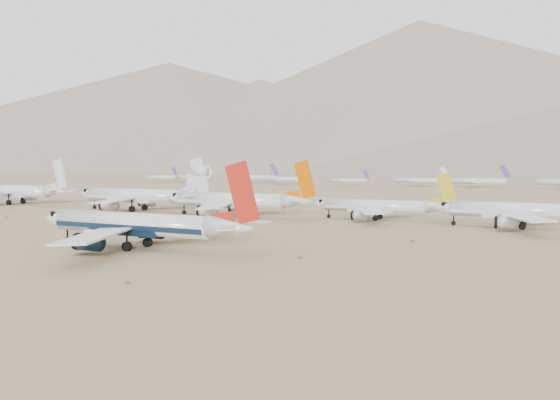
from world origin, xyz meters
name	(u,v)px	position (x,y,z in m)	size (l,w,h in m)	color
ground	(182,250)	(0.00, 0.00, 0.00)	(7000.00, 7000.00, 0.00)	#87704E
main_airliner	(140,225)	(-7.96, -2.76, 4.78)	(49.31, 48.16, 17.40)	silver
row2_navy_widebody	(526,211)	(59.32, 66.87, 4.49)	(45.25, 44.25, 16.10)	silver
row2_gold_tail	(380,207)	(19.80, 71.06, 4.06)	(40.75, 39.85, 14.51)	silver
row2_orange_tail	(236,201)	(-23.73, 61.40, 5.04)	(50.34, 49.24, 17.96)	silver
row2_white_trijet	(141,196)	(-63.94, 64.52, 5.52)	(53.79, 52.57, 19.06)	silver
row2_white_twin	(17,192)	(-131.35, 67.88, 5.28)	(52.47, 51.34, 18.75)	silver
distant_storage_row	(380,180)	(-46.82, 316.74, 4.41)	(455.32, 55.16, 15.07)	silver
mountain_range	(547,102)	(70.18, 1648.01, 190.32)	(7354.00, 3024.00, 470.00)	slate
desert_scrub	(10,258)	(-20.73, -21.89, 0.28)	(233.60, 121.67, 0.63)	brown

